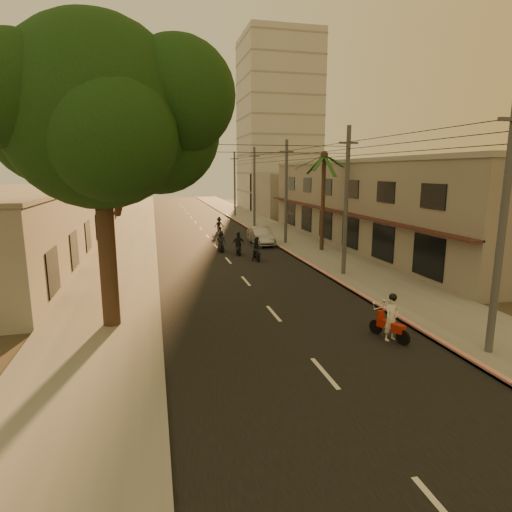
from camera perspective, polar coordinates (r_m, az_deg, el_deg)
The scene contains 20 objects.
ground at distance 17.85m, azimuth 4.15°, elevation -9.73°, with size 160.00×160.00×0.00m, color #383023.
road at distance 36.78m, azimuth -5.32°, elevation 1.26°, with size 10.00×140.00×0.02m, color black.
sidewalk_right at distance 38.54m, azimuth 5.79°, elevation 1.79°, with size 5.00×140.00×0.12m, color slate.
sidewalk_left at distance 36.49m, azimuth -17.05°, elevation 0.81°, with size 5.00×140.00×0.12m, color slate.
curb_stripe at distance 33.11m, azimuth 4.71°, elevation 0.31°, with size 0.20×60.00×0.20m, color red.
shophouse_row at distance 38.96m, azimuth 15.95°, elevation 6.84°, with size 8.80×34.20×7.30m.
left_building at distance 31.37m, azimuth -29.85°, elevation 2.85°, with size 8.20×24.20×5.20m.
distant_tower at distance 75.28m, azimuth 2.97°, elevation 17.10°, with size 12.10×12.10×28.00m.
broadleaf_tree at distance 18.18m, azimuth -19.02°, elevation 17.28°, with size 9.60×8.70×12.10m.
palm_tree at distance 34.46m, azimuth 9.07°, elevation 12.43°, with size 5.00×5.00×8.20m.
utility_poles at distance 37.60m, azimuth 4.08°, elevation 11.50°, with size 1.20×48.26×9.00m.
filler_right at distance 63.88m, azimuth 3.95°, elevation 8.24°, with size 8.00×14.00×6.00m, color gray.
filler_left_near at distance 50.81m, azimuth -23.66°, elevation 5.63°, with size 8.00×14.00×4.40m, color gray.
filler_left_far at distance 68.49m, azimuth -21.19°, elevation 8.14°, with size 8.00×14.00×7.00m, color gray.
scooter_red at distance 17.27m, azimuth 17.55°, elevation -8.05°, with size 1.00×1.82×1.87m.
scooter_mid_a at distance 30.85m, azimuth 0.12°, elevation 0.85°, with size 0.85×1.79×1.76m.
scooter_mid_b at distance 33.04m, azimuth -2.38°, elevation 1.56°, with size 1.04×1.84×1.81m.
scooter_far_a at distance 34.37m, azimuth -4.71°, elevation 1.85°, with size 0.80×1.75×1.72m.
scooter_far_b at distance 45.34m, azimuth -4.94°, elevation 4.12°, with size 1.03×1.68×1.64m.
parked_car at distance 37.58m, azimuth 0.67°, elevation 2.68°, with size 1.64×4.61×1.51m, color gray.
Camera 1 is at (-5.12, -15.85, 6.40)m, focal length 30.00 mm.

